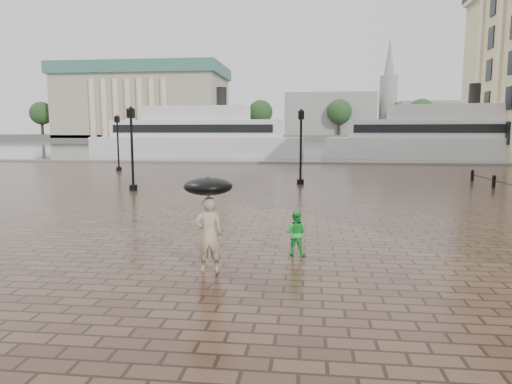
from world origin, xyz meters
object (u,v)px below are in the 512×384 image
ferry_near (198,137)px  street_lamps (178,145)px  child_pedestrian (296,233)px  adult_pedestrian (209,235)px  ferry_far (443,137)px

ferry_near → street_lamps: bearing=-75.0°
street_lamps → child_pedestrian: size_ratio=13.26×
adult_pedestrian → street_lamps: bearing=-85.1°
street_lamps → child_pedestrian: street_lamps is taller
child_pedestrian → ferry_far: 45.62m
adult_pedestrian → ferry_far: ferry_far is taller
street_lamps → adult_pedestrian: bearing=-71.8°
ferry_near → ferry_far: ferry_near is taller
ferry_near → ferry_far: size_ratio=0.99×
adult_pedestrian → ferry_near: bearing=-89.0°
child_pedestrian → ferry_far: size_ratio=0.04×
adult_pedestrian → child_pedestrian: 2.56m
ferry_far → adult_pedestrian: bearing=-101.5°
street_lamps → child_pedestrian: 19.41m
adult_pedestrian → child_pedestrian: adult_pedestrian is taller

